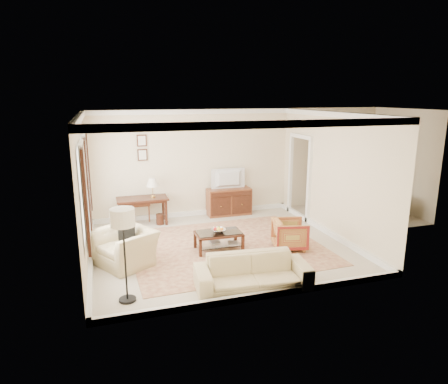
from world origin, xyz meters
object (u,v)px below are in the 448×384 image
writing_desk (142,202)px  striped_armchair (290,233)px  club_armchair (125,241)px  sofa (253,267)px  tv (229,173)px  sideboard (229,202)px  coffee_table (219,236)px

writing_desk → striped_armchair: (2.85, -2.66, -0.24)m
club_armchair → sofa: club_armchair is taller
writing_desk → tv: size_ratio=1.42×
tv → sideboard: bearing=-90.0°
tv → club_armchair: size_ratio=0.84×
sideboard → striped_armchair: sideboard is taller
writing_desk → sofa: size_ratio=0.65×
sideboard → club_armchair: bearing=-138.8°
tv → striped_armchair: 2.96m
writing_desk → club_armchair: bearing=-103.8°
club_armchair → sofa: (2.02, -1.68, -0.09)m
coffee_table → striped_armchair: bearing=-13.5°
coffee_table → sofa: 1.84m
writing_desk → sideboard: (2.39, 0.16, -0.22)m
sideboard → sofa: size_ratio=0.62×
coffee_table → sofa: bearing=-88.0°
tv → coffee_table: (-1.04, -2.44, -0.88)m
writing_desk → striped_armchair: 3.91m
sofa → striped_armchair: bearing=51.2°
sideboard → coffee_table: sideboard is taller
writing_desk → coffee_table: (1.35, -2.30, -0.28)m
coffee_table → striped_armchair: striped_armchair is taller
sideboard → club_armchair: 3.97m
writing_desk → club_armchair: size_ratio=1.19×
tv → sofa: bearing=77.2°
sideboard → club_armchair: size_ratio=1.12×
sideboard → tv: bearing=-90.0°
tv → club_armchair: 4.02m
tv → club_armchair: tv is taller
writing_desk → sofa: sofa is taller
writing_desk → coffee_table: size_ratio=1.30×
striped_armchair → club_armchair: size_ratio=0.65×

